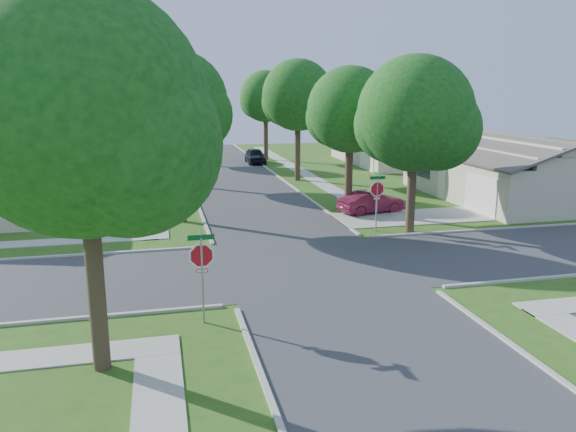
# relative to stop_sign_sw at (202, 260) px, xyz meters

# --- Properties ---
(ground) EXTENTS (100.00, 100.00, 0.00)m
(ground) POSITION_rel_stop_sign_sw_xyz_m (4.70, 4.70, -2.03)
(ground) COLOR #2E5416
(ground) RESTS_ON ground
(road_ns) EXTENTS (7.00, 100.00, 0.02)m
(road_ns) POSITION_rel_stop_sign_sw_xyz_m (4.70, 4.70, -2.03)
(road_ns) COLOR #333335
(road_ns) RESTS_ON ground
(sidewalk_ne) EXTENTS (1.20, 40.00, 0.04)m
(sidewalk_ne) POSITION_rel_stop_sign_sw_xyz_m (10.80, 30.70, -2.01)
(sidewalk_ne) COLOR #9E9B91
(sidewalk_ne) RESTS_ON ground
(sidewalk_nw) EXTENTS (1.20, 40.00, 0.04)m
(sidewalk_nw) POSITION_rel_stop_sign_sw_xyz_m (-1.40, 30.70, -2.01)
(sidewalk_nw) COLOR #9E9B91
(sidewalk_nw) RESTS_ON ground
(driveway) EXTENTS (8.80, 3.60, 0.05)m
(driveway) POSITION_rel_stop_sign_sw_xyz_m (12.60, 11.80, -2.01)
(driveway) COLOR #9E9B91
(driveway) RESTS_ON ground
(stop_sign_sw) EXTENTS (1.05, 0.80, 2.98)m
(stop_sign_sw) POSITION_rel_stop_sign_sw_xyz_m (0.00, 0.00, 0.00)
(stop_sign_sw) COLOR gray
(stop_sign_sw) RESTS_ON ground
(stop_sign_ne) EXTENTS (1.05, 0.80, 2.98)m
(stop_sign_ne) POSITION_rel_stop_sign_sw_xyz_m (9.40, 9.40, 0.00)
(stop_sign_ne) COLOR gray
(stop_sign_ne) RESTS_ON ground
(tree_e_near) EXTENTS (4.97, 4.80, 8.28)m
(tree_e_near) POSITION_rel_stop_sign_sw_xyz_m (9.45, 13.71, 3.61)
(tree_e_near) COLOR #38281C
(tree_e_near) RESTS_ON ground
(tree_e_mid) EXTENTS (5.59, 5.40, 9.21)m
(tree_e_mid) POSITION_rel_stop_sign_sw_xyz_m (9.46, 25.71, 4.22)
(tree_e_mid) COLOR #38281C
(tree_e_mid) RESTS_ON ground
(tree_e_far) EXTENTS (5.17, 5.00, 8.72)m
(tree_e_far) POSITION_rel_stop_sign_sw_xyz_m (9.45, 38.71, 3.95)
(tree_e_far) COLOR #38281C
(tree_e_far) RESTS_ON ground
(tree_w_near) EXTENTS (5.38, 5.20, 8.97)m
(tree_w_near) POSITION_rel_stop_sign_sw_xyz_m (0.06, 13.71, 4.08)
(tree_w_near) COLOR #38281C
(tree_w_near) RESTS_ON ground
(tree_w_mid) EXTENTS (5.80, 5.60, 9.56)m
(tree_w_mid) POSITION_rel_stop_sign_sw_xyz_m (0.06, 25.71, 4.46)
(tree_w_mid) COLOR #38281C
(tree_w_mid) RESTS_ON ground
(tree_w_far) EXTENTS (4.76, 4.60, 8.04)m
(tree_w_far) POSITION_rel_stop_sign_sw_xyz_m (0.05, 38.71, 3.48)
(tree_w_far) COLOR #38281C
(tree_w_far) RESTS_ON ground
(tree_sw_corner) EXTENTS (6.21, 6.00, 9.55)m
(tree_sw_corner) POSITION_rel_stop_sign_sw_xyz_m (-2.74, -2.29, 4.23)
(tree_sw_corner) COLOR #38281C
(tree_sw_corner) RESTS_ON ground
(tree_ne_corner) EXTENTS (5.80, 5.60, 8.66)m
(tree_ne_corner) POSITION_rel_stop_sign_sw_xyz_m (11.06, 8.91, 3.56)
(tree_ne_corner) COLOR #38281C
(tree_ne_corner) RESTS_ON ground
(house_ne_near) EXTENTS (8.42, 13.60, 4.23)m
(house_ne_near) POSITION_rel_stop_sign_sw_xyz_m (20.69, 15.70, -0.51)
(house_ne_near) COLOR #AFA28A
(house_ne_near) RESTS_ON ground
(house_ne_far) EXTENTS (8.42, 13.60, 4.23)m
(house_ne_far) POSITION_rel_stop_sign_sw_xyz_m (20.69, 33.70, -0.51)
(house_ne_far) COLOR #AFA28A
(house_ne_far) RESTS_ON ground
(house_nw_far) EXTENTS (8.42, 13.60, 4.23)m
(house_nw_far) POSITION_rel_stop_sign_sw_xyz_m (-11.29, 36.70, -0.51)
(house_nw_far) COLOR #AFA28A
(house_nw_far) RESTS_ON ground
(car_driveway) EXTENTS (4.11, 2.25, 1.28)m
(car_driveway) POSITION_rel_stop_sign_sw_xyz_m (10.70, 13.40, -1.39)
(car_driveway) COLOR maroon
(car_driveway) RESTS_ON ground
(car_curb_east) EXTENTS (1.77, 4.22, 1.43)m
(car_curb_east) POSITION_rel_stop_sign_sw_xyz_m (7.90, 36.33, -1.32)
(car_curb_east) COLOR black
(car_curb_east) RESTS_ON ground
(car_curb_west) EXTENTS (2.23, 5.25, 1.51)m
(car_curb_west) POSITION_rel_stop_sign_sw_xyz_m (1.50, 45.88, -1.27)
(car_curb_west) COLOR black
(car_curb_west) RESTS_ON ground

